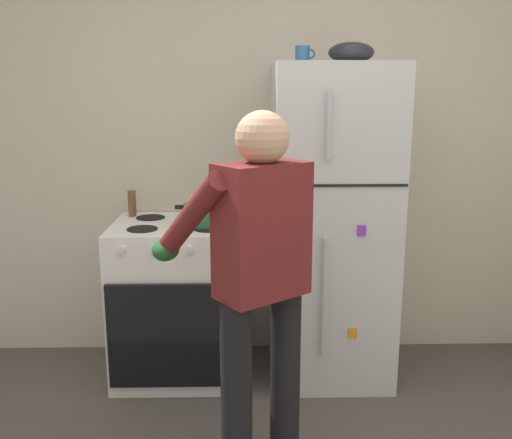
# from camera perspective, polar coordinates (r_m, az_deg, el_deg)

# --- Properties ---
(kitchen_wall_back) EXTENTS (6.00, 0.10, 2.70)m
(kitchen_wall_back) POSITION_cam_1_polar(r_m,az_deg,el_deg) (3.60, 0.05, 7.69)
(kitchen_wall_back) COLOR beige
(kitchen_wall_back) RESTS_ON ground
(refrigerator) EXTENTS (0.68, 0.72, 1.81)m
(refrigerator) POSITION_cam_1_polar(r_m,az_deg,el_deg) (3.33, 7.53, -0.56)
(refrigerator) COLOR silver
(refrigerator) RESTS_ON ground
(stove_range) EXTENTS (0.76, 0.67, 0.93)m
(stove_range) POSITION_cam_1_polar(r_m,az_deg,el_deg) (3.44, -7.55, -7.96)
(stove_range) COLOR white
(stove_range) RESTS_ON ground
(person_cook) EXTENTS (0.69, 0.74, 1.60)m
(person_cook) POSITION_cam_1_polar(r_m,az_deg,el_deg) (2.33, -0.02, -5.01)
(person_cook) COLOR black
(person_cook) RESTS_ON ground
(red_pot) EXTENTS (0.34, 0.24, 0.12)m
(red_pot) POSITION_cam_1_polar(r_m,az_deg,el_deg) (3.23, -5.08, 0.55)
(red_pot) COLOR #236638
(red_pot) RESTS_ON stove_range
(coffee_mug) EXTENTS (0.11, 0.08, 0.10)m
(coffee_mug) POSITION_cam_1_polar(r_m,az_deg,el_deg) (3.28, 4.71, 16.11)
(coffee_mug) COLOR #2D6093
(coffee_mug) RESTS_ON refrigerator
(pepper_mill) EXTENTS (0.05, 0.05, 0.15)m
(pepper_mill) POSITION_cam_1_polar(r_m,az_deg,el_deg) (3.53, -12.29, 1.62)
(pepper_mill) COLOR brown
(pepper_mill) RESTS_ON stove_range
(mixing_bowl) EXTENTS (0.25, 0.25, 0.11)m
(mixing_bowl) POSITION_cam_1_polar(r_m,az_deg,el_deg) (3.26, 9.49, 16.14)
(mixing_bowl) COLOR black
(mixing_bowl) RESTS_ON refrigerator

